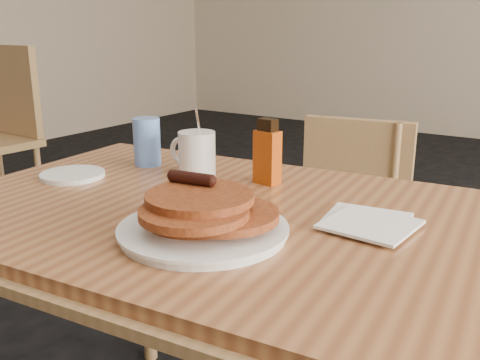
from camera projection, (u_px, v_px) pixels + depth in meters
name	position (u px, v px, depth m)	size (l,w,h in m)	color
main_table	(215.00, 226.00, 1.14)	(1.32, 0.96, 0.75)	#9A6036
chair_main_far	(344.00, 221.00, 1.80)	(0.42, 0.42, 0.82)	#A3774C
pancake_plate	(204.00, 220.00, 0.97)	(0.31, 0.31, 0.10)	white
coffee_mug	(196.00, 153.00, 1.36)	(0.13, 0.09, 0.18)	white
syrup_bottle	(267.00, 154.00, 1.28)	(0.06, 0.05, 0.16)	maroon
napkin_stack	(368.00, 222.00, 1.02)	(0.19, 0.20, 0.01)	white
blue_tumbler	(147.00, 142.00, 1.45)	(0.07, 0.07, 0.13)	#608EE2
side_saucer	(73.00, 175.00, 1.35)	(0.16, 0.16, 0.01)	white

